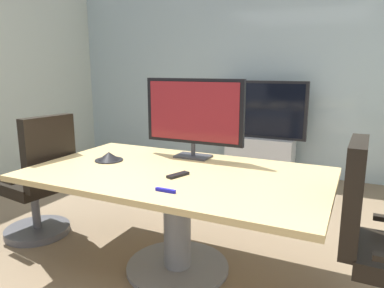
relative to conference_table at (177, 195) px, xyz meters
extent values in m
plane|color=#7A664C|center=(-0.12, -0.13, -0.58)|extent=(7.27, 7.27, 0.00)
cube|color=#9EB2B7|center=(-0.12, 2.90, 0.87)|extent=(6.27, 0.10, 2.90)
cube|color=tan|center=(0.00, 0.00, 0.16)|extent=(2.09, 1.20, 0.04)
cylinder|color=slate|center=(0.00, 0.00, -0.22)|extent=(0.20, 0.20, 0.71)
cylinder|color=slate|center=(0.00, 0.00, -0.56)|extent=(0.76, 0.76, 0.03)
cylinder|color=#4C4C51|center=(-1.41, -0.03, -0.55)|extent=(0.56, 0.56, 0.06)
cylinder|color=#4C4C51|center=(-1.41, -0.03, -0.34)|extent=(0.07, 0.07, 0.36)
cube|color=black|center=(-1.41, -0.03, -0.12)|extent=(0.54, 0.54, 0.10)
cube|color=black|center=(-1.15, -0.07, 0.21)|extent=(0.15, 0.46, 0.60)
cube|color=black|center=(-1.36, 0.22, 0.00)|extent=(0.28, 0.09, 0.03)
cube|color=black|center=(-1.43, -0.29, 0.00)|extent=(0.28, 0.09, 0.03)
cube|color=black|center=(1.14, -0.08, 0.21)|extent=(0.10, 0.46, 0.60)
cube|color=#333338|center=(-0.07, 0.42, 0.19)|extent=(0.28, 0.18, 0.02)
cylinder|color=#333338|center=(-0.07, 0.42, 0.24)|extent=(0.04, 0.04, 0.10)
cube|color=black|center=(-0.07, 0.43, 0.55)|extent=(0.84, 0.04, 0.52)
cube|color=maroon|center=(-0.07, 0.41, 0.55)|extent=(0.77, 0.01, 0.47)
cube|color=#B7BABC|center=(-0.06, 2.55, -0.30)|extent=(0.90, 0.36, 0.55)
cube|color=black|center=(-0.06, 2.53, 0.35)|extent=(1.20, 0.06, 0.76)
cube|color=black|center=(-0.06, 2.49, 0.35)|extent=(1.12, 0.01, 0.69)
cone|color=black|center=(-0.62, 0.04, 0.21)|extent=(0.19, 0.19, 0.07)
cylinder|color=black|center=(-0.62, 0.04, 0.18)|extent=(0.22, 0.22, 0.01)
cube|color=black|center=(0.06, -0.10, 0.19)|extent=(0.11, 0.18, 0.02)
cube|color=#1919A5|center=(0.14, -0.41, 0.19)|extent=(0.13, 0.02, 0.02)
camera|label=1|loc=(1.14, -2.14, 0.89)|focal=33.39mm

